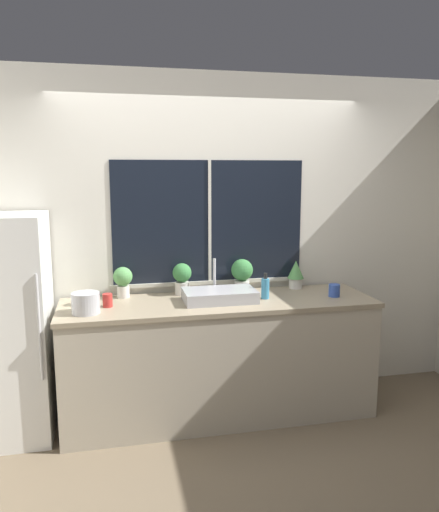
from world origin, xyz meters
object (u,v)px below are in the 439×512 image
Objects in this scene: soap_bottle at (265,288)px; kettle at (86,302)px; potted_plant_far_left at (123,280)px; potted_plant_far_right at (296,273)px; mug_red at (108,300)px; sink at (220,295)px; potted_plant_center_left at (182,277)px; potted_plant_center_right at (242,273)px; mug_green at (81,299)px; mug_blue at (334,290)px.

kettle is at bearing -174.96° from soap_bottle.
potted_plant_far_right is at bearing 0.00° from potted_plant_far_left.
mug_red is (-1.21, 0.02, -0.04)m from soap_bottle.
potted_plant_far_left is 1.20× the size of soap_bottle.
potted_plant_far_left is at bearing 180.00° from potted_plant_far_right.
soap_bottle is at bearing -0.40° from sink.
potted_plant_center_left reaches higher than potted_plant_far_left.
potted_plant_center_right is (0.25, 0.27, 0.11)m from sink.
potted_plant_far_left is 0.37m from mug_green.
kettle is at bearing -79.43° from mug_green.
potted_plant_center_right is (0.97, -0.00, 0.01)m from potted_plant_far_left.
sink is 0.36m from soap_bottle.
mug_blue is (1.17, -0.34, -0.09)m from potted_plant_center_left.
potted_plant_center_right is at bearing -0.00° from potted_plant_far_left.
potted_plant_far_right is (0.72, 0.27, 0.08)m from sink.
potted_plant_far_left is 0.48m from kettle.
mug_green is at bearing 175.01° from mug_blue.
potted_plant_center_right reaches higher than potted_plant_far_right.
potted_plant_far_left reaches higher than potted_plant_far_right.
potted_plant_far_left is at bearing 159.21° from sink.
mug_green is (-0.31, -0.16, -0.10)m from potted_plant_far_left.
potted_plant_center_left is at bearing 180.00° from potted_plant_center_right.
sink is 2.70× the size of soap_bottle.
potted_plant_center_left is 2.57× the size of mug_blue.
potted_plant_center_right is (0.50, 0.00, 0.01)m from potted_plant_center_left.
potted_plant_center_right is 1.32× the size of soap_bottle.
potted_plant_center_left is at bearing 155.73° from soap_bottle.
mug_red is at bearing 179.09° from soap_bottle.
potted_plant_far_right is at bearing 120.63° from mug_blue.
sink is 0.78m from potted_plant_far_left.
mug_green is 1.96m from mug_blue.
potted_plant_far_right is (0.47, 0.00, -0.02)m from potted_plant_center_right.
soap_bottle is (0.11, -0.28, -0.07)m from potted_plant_center_right.
sink reaches higher than soap_bottle.
mug_red is (-0.84, 0.02, 0.00)m from sink.
potted_plant_far_left is 1.02× the size of potted_plant_far_right.
potted_plant_center_left reaches higher than kettle.
potted_plant_center_right is at bearing -180.00° from potted_plant_far_right.
sink is at bearing 179.60° from soap_bottle.
mug_blue is at bearing -2.51° from mug_red.
potted_plant_far_left is 0.30m from mug_red.
sink is at bearing -131.99° from potted_plant_center_right.
potted_plant_far_left is 0.91× the size of potted_plant_center_right.
potted_plant_far_left reaches higher than mug_blue.
potted_plant_far_right is at bearing 20.91° from sink.
potted_plant_center_right is 1.30m from kettle.
potted_plant_center_left is (0.47, -0.00, -0.00)m from potted_plant_far_left.
potted_plant_far_left is 2.48× the size of mug_red.
potted_plant_center_left is at bearing -0.00° from potted_plant_far_left.
kettle is (-1.71, -0.40, -0.05)m from potted_plant_far_right.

